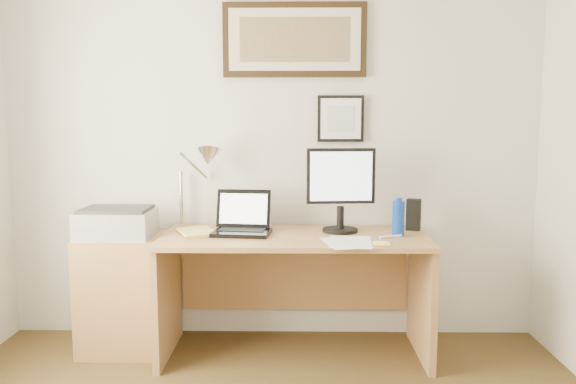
{
  "coord_description": "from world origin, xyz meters",
  "views": [
    {
      "loc": [
        0.16,
        -1.7,
        1.43
      ],
      "look_at": [
        0.12,
        1.43,
        1.04
      ],
      "focal_mm": 35.0,
      "sensor_mm": 36.0,
      "label": 1
    }
  ],
  "objects_px": {
    "printer": "(117,222)",
    "lcd_monitor": "(341,186)",
    "desk": "(294,269)",
    "book": "(181,233)",
    "laptop": "(242,224)",
    "water_bottle": "(398,219)",
    "side_cabinet": "(123,293)"
  },
  "relations": [
    {
      "from": "book",
      "to": "printer",
      "type": "relative_size",
      "value": 0.63
    },
    {
      "from": "printer",
      "to": "lcd_monitor",
      "type": "bearing_deg",
      "value": 2.54
    },
    {
      "from": "water_bottle",
      "to": "book",
      "type": "distance_m",
      "value": 1.31
    },
    {
      "from": "water_bottle",
      "to": "laptop",
      "type": "distance_m",
      "value": 0.95
    },
    {
      "from": "water_bottle",
      "to": "lcd_monitor",
      "type": "relative_size",
      "value": 0.4
    },
    {
      "from": "desk",
      "to": "laptop",
      "type": "bearing_deg",
      "value": -174.68
    },
    {
      "from": "desk",
      "to": "lcd_monitor",
      "type": "relative_size",
      "value": 3.08
    },
    {
      "from": "book",
      "to": "laptop",
      "type": "height_order",
      "value": "laptop"
    },
    {
      "from": "side_cabinet",
      "to": "lcd_monitor",
      "type": "bearing_deg",
      "value": 1.98
    },
    {
      "from": "water_bottle",
      "to": "lcd_monitor",
      "type": "xyz_separation_m",
      "value": [
        -0.34,
        0.11,
        0.19
      ]
    },
    {
      "from": "book",
      "to": "desk",
      "type": "relative_size",
      "value": 0.17
    },
    {
      "from": "desk",
      "to": "lcd_monitor",
      "type": "bearing_deg",
      "value": 2.34
    },
    {
      "from": "side_cabinet",
      "to": "lcd_monitor",
      "type": "xyz_separation_m",
      "value": [
        1.36,
        0.05,
        0.68
      ]
    },
    {
      "from": "lcd_monitor",
      "to": "desk",
      "type": "bearing_deg",
      "value": -177.66
    },
    {
      "from": "desk",
      "to": "laptop",
      "type": "relative_size",
      "value": 4.38
    },
    {
      "from": "desk",
      "to": "laptop",
      "type": "distance_m",
      "value": 0.43
    },
    {
      "from": "water_bottle",
      "to": "laptop",
      "type": "height_order",
      "value": "laptop"
    },
    {
      "from": "desk",
      "to": "lcd_monitor",
      "type": "xyz_separation_m",
      "value": [
        0.29,
        0.01,
        0.53
      ]
    },
    {
      "from": "water_bottle",
      "to": "book",
      "type": "relative_size",
      "value": 0.76
    },
    {
      "from": "book",
      "to": "desk",
      "type": "height_order",
      "value": "book"
    },
    {
      "from": "laptop",
      "to": "printer",
      "type": "bearing_deg",
      "value": -178.54
    },
    {
      "from": "book",
      "to": "lcd_monitor",
      "type": "bearing_deg",
      "value": 6.38
    },
    {
      "from": "book",
      "to": "water_bottle",
      "type": "bearing_deg",
      "value": -0.07
    },
    {
      "from": "side_cabinet",
      "to": "water_bottle",
      "type": "bearing_deg",
      "value": -2.15
    },
    {
      "from": "side_cabinet",
      "to": "desk",
      "type": "bearing_deg",
      "value": 1.89
    },
    {
      "from": "book",
      "to": "lcd_monitor",
      "type": "relative_size",
      "value": 0.53
    },
    {
      "from": "laptop",
      "to": "lcd_monitor",
      "type": "distance_m",
      "value": 0.65
    },
    {
      "from": "desk",
      "to": "book",
      "type": "bearing_deg",
      "value": -171.95
    },
    {
      "from": "laptop",
      "to": "water_bottle",
      "type": "bearing_deg",
      "value": -4.2
    },
    {
      "from": "side_cabinet",
      "to": "printer",
      "type": "height_order",
      "value": "printer"
    },
    {
      "from": "book",
      "to": "lcd_monitor",
      "type": "height_order",
      "value": "lcd_monitor"
    },
    {
      "from": "water_bottle",
      "to": "desk",
      "type": "bearing_deg",
      "value": 171.0
    }
  ]
}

